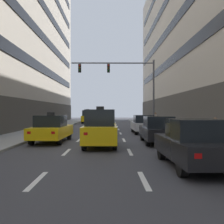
{
  "coord_description": "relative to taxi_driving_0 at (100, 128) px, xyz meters",
  "views": [
    {
      "loc": [
        0.53,
        -15.23,
        1.98
      ],
      "look_at": [
        0.83,
        13.49,
        1.85
      ],
      "focal_mm": 40.92,
      "sensor_mm": 36.0,
      "label": 1
    }
  ],
  "objects": [
    {
      "name": "car_parked_0",
      "position": [
        3.47,
        -5.17,
        -0.19
      ],
      "size": [
        1.97,
        4.54,
        1.69
      ],
      "color": "black",
      "rests_on": "ground"
    },
    {
      "name": "pedestrian_1",
      "position": [
        6.05,
        -0.82,
        -0.02
      ],
      "size": [
        0.31,
        0.5,
        1.5
      ],
      "color": "black",
      "rests_on": "sidewalk_right"
    },
    {
      "name": "sidewalk_right",
      "position": [
        6.17,
        1.16,
        -0.95
      ],
      "size": [
        3.3,
        80.0,
        0.14
      ],
      "primitive_type": "cube",
      "color": "gray",
      "rests_on": "ground"
    },
    {
      "name": "lane_stripe_l2_s7",
      "position": [
        1.49,
        18.16,
        -1.02
      ],
      "size": [
        0.16,
        2.0,
        0.01
      ],
      "primitive_type": "cube",
      "color": "silver",
      "rests_on": "ground"
    },
    {
      "name": "lane_stripe_l2_s5",
      "position": [
        1.49,
        8.16,
        -1.02
      ],
      "size": [
        0.16,
        2.0,
        0.01
      ],
      "primitive_type": "cube",
      "color": "silver",
      "rests_on": "ground"
    },
    {
      "name": "traffic_signal_0",
      "position": [
        2.18,
        11.3,
        4.11
      ],
      "size": [
        8.28,
        0.35,
        6.92
      ],
      "color": "#4C4C51",
      "rests_on": "sidewalk_right"
    },
    {
      "name": "lane_stripe_l1_s7",
      "position": [
        -1.55,
        18.16,
        -1.02
      ],
      "size": [
        0.16,
        2.0,
        0.01
      ],
      "primitive_type": "cube",
      "color": "silver",
      "rests_on": "ground"
    },
    {
      "name": "car_parked_2",
      "position": [
        3.47,
        8.28,
        -0.23
      ],
      "size": [
        1.83,
        4.32,
        1.61
      ],
      "color": "black",
      "rests_on": "ground"
    },
    {
      "name": "lane_stripe_l2_s6",
      "position": [
        1.49,
        13.16,
        -1.02
      ],
      "size": [
        0.16,
        2.0,
        0.01
      ],
      "primitive_type": "cube",
      "color": "silver",
      "rests_on": "ground"
    },
    {
      "name": "lane_stripe_l2_s10",
      "position": [
        1.49,
        33.16,
        -1.02
      ],
      "size": [
        0.16,
        2.0,
        0.01
      ],
      "primitive_type": "cube",
      "color": "silver",
      "rests_on": "ground"
    },
    {
      "name": "lane_stripe_l1_s3",
      "position": [
        -1.55,
        -1.84,
        -1.02
      ],
      "size": [
        0.16,
        2.0,
        0.01
      ],
      "primitive_type": "cube",
      "color": "silver",
      "rests_on": "ground"
    },
    {
      "name": "car_parked_1",
      "position": [
        3.47,
        1.43,
        -0.21
      ],
      "size": [
        1.88,
        4.41,
        1.65
      ],
      "color": "black",
      "rests_on": "ground"
    },
    {
      "name": "car_driving_1",
      "position": [
        -0.08,
        6.92,
        -0.24
      ],
      "size": [
        1.8,
        4.23,
        1.58
      ],
      "color": "black",
      "rests_on": "ground"
    },
    {
      "name": "lane_stripe_l1_s4",
      "position": [
        -1.55,
        3.16,
        -1.02
      ],
      "size": [
        0.16,
        2.0,
        0.01
      ],
      "primitive_type": "cube",
      "color": "silver",
      "rests_on": "ground"
    },
    {
      "name": "taxi_driving_2",
      "position": [
        -2.94,
        26.75,
        0.01
      ],
      "size": [
        1.81,
        4.29,
        2.25
      ],
      "color": "black",
      "rests_on": "ground"
    },
    {
      "name": "lane_stripe_l1_s10",
      "position": [
        -1.55,
        33.16,
        -1.02
      ],
      "size": [
        0.16,
        2.0,
        0.01
      ],
      "primitive_type": "cube",
      "color": "silver",
      "rests_on": "ground"
    },
    {
      "name": "lane_stripe_l2_s3",
      "position": [
        1.49,
        -1.84,
        -1.02
      ],
      "size": [
        0.16,
        2.0,
        0.01
      ],
      "primitive_type": "cube",
      "color": "silver",
      "rests_on": "ground"
    },
    {
      "name": "lane_stripe_l2_s8",
      "position": [
        1.49,
        23.16,
        -1.02
      ],
      "size": [
        0.16,
        2.0,
        0.01
      ],
      "primitive_type": "cube",
      "color": "silver",
      "rests_on": "ground"
    },
    {
      "name": "lane_stripe_l1_s5",
      "position": [
        -1.55,
        8.16,
        -1.02
      ],
      "size": [
        0.16,
        2.0,
        0.01
      ],
      "primitive_type": "cube",
      "color": "silver",
      "rests_on": "ground"
    },
    {
      "name": "lane_stripe_l1_s6",
      "position": [
        -1.55,
        13.16,
        -1.02
      ],
      "size": [
        0.16,
        2.0,
        0.01
      ],
      "primitive_type": "cube",
      "color": "silver",
      "rests_on": "ground"
    },
    {
      "name": "taxi_driving_0",
      "position": [
        0.0,
        0.0,
        0.0
      ],
      "size": [
        1.79,
        4.24,
        2.22
      ],
      "color": "black",
      "rests_on": "ground"
    },
    {
      "name": "lane_stripe_l1_s2",
      "position": [
        -1.55,
        -6.84,
        -1.02
      ],
      "size": [
        0.16,
        2.0,
        0.01
      ],
      "primitive_type": "cube",
      "color": "silver",
      "rests_on": "ground"
    },
    {
      "name": "ground_plane",
      "position": [
        -0.03,
        1.16,
        -1.02
      ],
      "size": [
        120.0,
        120.0,
        0.0
      ],
      "primitive_type": "plane",
      "color": "#38383D"
    },
    {
      "name": "lane_stripe_l1_s9",
      "position": [
        -1.55,
        28.16,
        -1.02
      ],
      "size": [
        0.16,
        2.0,
        0.01
      ],
      "primitive_type": "cube",
      "color": "silver",
      "rests_on": "ground"
    },
    {
      "name": "pedestrian_0",
      "position": [
        5.46,
        13.25,
        0.09
      ],
      "size": [
        0.33,
        0.48,
        1.67
      ],
      "color": "black",
      "rests_on": "sidewalk_right"
    },
    {
      "name": "lane_stripe_l2_s2",
      "position": [
        1.49,
        -6.84,
        -1.02
      ],
      "size": [
        0.16,
        2.0,
        0.01
      ],
      "primitive_type": "cube",
      "color": "silver",
      "rests_on": "ground"
    },
    {
      "name": "taxi_driving_3",
      "position": [
        -3.14,
        2.03,
        -0.18
      ],
      "size": [
        2.06,
        4.6,
        1.88
      ],
      "color": "black",
      "rests_on": "ground"
    },
    {
      "name": "lane_stripe_l2_s4",
      "position": [
        1.49,
        3.16,
        -1.02
      ],
      "size": [
        0.16,
        2.0,
        0.01
      ],
      "primitive_type": "cube",
      "color": "silver",
      "rests_on": "ground"
    },
    {
      "name": "lane_stripe_l1_s8",
      "position": [
        -1.55,
        23.16,
        -1.02
      ],
      "size": [
        0.16,
        2.0,
        0.01
      ],
      "primitive_type": "cube",
      "color": "silver",
      "rests_on": "ground"
    },
    {
      "name": "lane_stripe_l2_s9",
      "position": [
        1.49,
        28.16,
        -1.02
      ],
      "size": [
        0.16,
        2.0,
        0.01
      ],
      "primitive_type": "cube",
      "color": "silver",
      "rests_on": "ground"
    }
  ]
}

